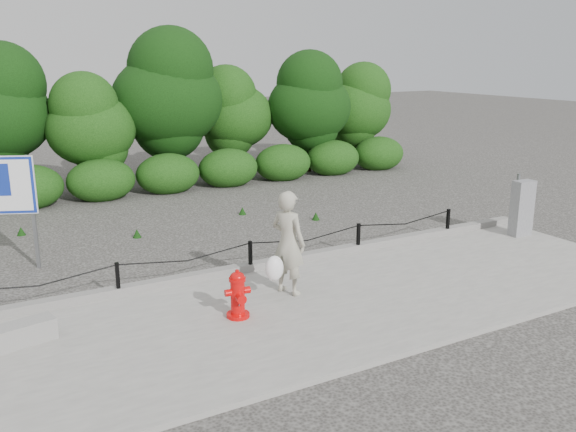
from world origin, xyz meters
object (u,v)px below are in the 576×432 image
at_px(pedestrian, 287,244).
at_px(fire_hydrant, 238,295).
at_px(utility_cabinet, 522,208).
at_px(concrete_block, 19,334).

bearing_deg(pedestrian, fire_hydrant, 89.48).
bearing_deg(pedestrian, utility_cabinet, -109.65).
bearing_deg(fire_hydrant, pedestrian, 29.14).
bearing_deg(concrete_block, pedestrian, -2.25).
xyz_separation_m(fire_hydrant, pedestrian, (1.16, 0.50, 0.51)).
xyz_separation_m(fire_hydrant, utility_cabinet, (7.49, 0.94, 0.26)).
relative_size(pedestrian, utility_cabinet, 1.29).
xyz_separation_m(concrete_block, utility_cabinet, (10.59, 0.28, 0.48)).
xyz_separation_m(fire_hydrant, concrete_block, (-3.10, 0.67, -0.21)).
height_order(concrete_block, utility_cabinet, utility_cabinet).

